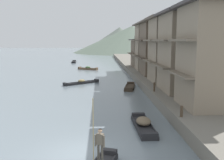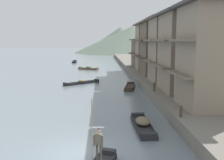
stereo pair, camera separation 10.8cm
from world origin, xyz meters
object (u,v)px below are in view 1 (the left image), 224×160
at_px(house_waterfront_nearest, 217,52).
at_px(mooring_post_dock_near, 182,111).
at_px(boat_moored_far, 143,124).
at_px(house_waterfront_second, 191,49).
at_px(boat_moored_nearest, 88,68).
at_px(boat_midriver_drifting, 130,87).
at_px(boatman_person, 100,141).
at_px(house_waterfront_narrow, 156,46).
at_px(boat_moored_second, 74,62).
at_px(house_waterfront_tall, 173,47).
at_px(house_waterfront_end, 142,51).
at_px(boat_moored_third, 82,82).
at_px(house_waterfront_far, 150,45).
at_px(mooring_post_dock_mid, 154,87).

xyz_separation_m(house_waterfront_nearest, mooring_post_dock_near, (-3.44, -2.58, -3.92)).
height_order(boat_moored_far, house_waterfront_second, house_waterfront_second).
height_order(house_waterfront_second, mooring_post_dock_near, house_waterfront_second).
height_order(boat_moored_nearest, boat_midriver_drifting, boat_moored_nearest).
height_order(boatman_person, house_waterfront_narrow, house_waterfront_narrow).
bearing_deg(boat_moored_second, boat_midriver_drifting, -74.18).
xyz_separation_m(boat_moored_nearest, boat_moored_far, (5.60, -36.41, 0.03)).
bearing_deg(house_waterfront_tall, boat_moored_nearest, 118.18).
relative_size(boat_moored_nearest, mooring_post_dock_near, 5.57).
relative_size(boat_midriver_drifting, house_waterfront_narrow, 0.54).
bearing_deg(boat_midriver_drifting, boatman_person, -100.52).
bearing_deg(house_waterfront_end, boatman_person, -102.25).
height_order(boatman_person, boat_moored_far, boatman_person).
distance_m(boat_moored_nearest, house_waterfront_end, 12.03).
distance_m(boatman_person, house_waterfront_nearest, 12.54).
height_order(boat_moored_third, house_waterfront_second, house_waterfront_second).
bearing_deg(house_waterfront_end, mooring_post_dock_near, -94.92).
distance_m(boatman_person, house_waterfront_narrow, 28.93).
distance_m(boat_midriver_drifting, house_waterfront_narrow, 9.63).
bearing_deg(house_waterfront_tall, house_waterfront_far, 91.01).
bearing_deg(house_waterfront_far, boat_moored_third, -141.57).
height_order(boat_moored_second, house_waterfront_nearest, house_waterfront_nearest).
distance_m(boat_midriver_drifting, house_waterfront_end, 19.40).
bearing_deg(mooring_post_dock_mid, boat_moored_far, -106.98).
bearing_deg(house_waterfront_far, house_waterfront_second, -88.75).
bearing_deg(house_waterfront_end, house_waterfront_second, -88.06).
distance_m(boat_midriver_drifting, house_waterfront_tall, 7.36).
bearing_deg(boat_midriver_drifting, house_waterfront_tall, -4.06).
distance_m(boatman_person, boat_moored_second, 60.53).
distance_m(boatman_person, boat_midriver_drifting, 21.10).
bearing_deg(boat_moored_third, mooring_post_dock_mid, -51.83).
xyz_separation_m(boat_moored_far, house_waterfront_end, (5.44, 33.41, 3.67)).
bearing_deg(mooring_post_dock_mid, boat_moored_second, 105.65).
bearing_deg(boatman_person, house_waterfront_narrow, 72.57).
relative_size(boat_moored_far, house_waterfront_end, 0.75).
bearing_deg(boat_midriver_drifting, boat_moored_third, 149.82).
height_order(boat_moored_nearest, boat_moored_far, boat_moored_far).
relative_size(house_waterfront_end, mooring_post_dock_near, 7.99).
xyz_separation_m(house_waterfront_narrow, mooring_post_dock_mid, (-3.01, -13.34, -3.84)).
height_order(boat_moored_nearest, house_waterfront_end, house_waterfront_end).
xyz_separation_m(boatman_person, house_waterfront_tall, (9.16, 20.32, 3.74)).
xyz_separation_m(house_waterfront_second, mooring_post_dock_mid, (-3.75, -0.31, -3.84)).
height_order(house_waterfront_tall, house_waterfront_far, same).
height_order(boat_midriver_drifting, house_waterfront_end, house_waterfront_end).
relative_size(boat_midriver_drifting, house_waterfront_nearest, 0.54).
height_order(boat_moored_third, house_waterfront_tall, house_waterfront_tall).
distance_m(house_waterfront_second, house_waterfront_end, 24.87).
relative_size(house_waterfront_narrow, house_waterfront_far, 1.00).
height_order(house_waterfront_nearest, house_waterfront_tall, same).
distance_m(house_waterfront_narrow, mooring_post_dock_near, 22.63).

